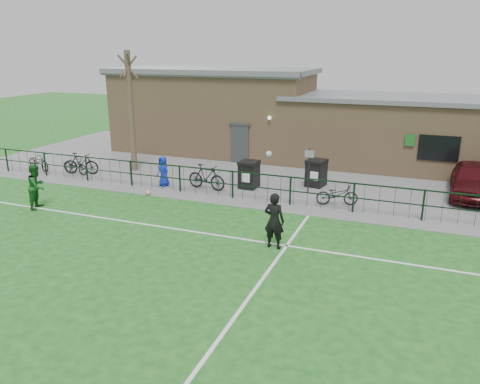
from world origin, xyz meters
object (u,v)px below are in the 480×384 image
(wheelie_bin_left, at_px, (249,175))
(bicycle_d, at_px, (206,177))
(outfield_player, at_px, (37,186))
(wheelie_bin_right, at_px, (316,174))
(car_maroon, at_px, (473,180))
(bicycle_e, at_px, (337,195))
(bicycle_b, at_px, (81,163))
(spectator_child, at_px, (163,171))
(ball_ground, at_px, (148,193))
(bicycle_a, at_px, (39,162))
(bicycle_c, at_px, (75,165))
(bare_tree, at_px, (131,112))
(sign_post, at_px, (309,171))

(wheelie_bin_left, bearing_deg, bicycle_d, -148.24)
(outfield_player, bearing_deg, wheelie_bin_right, -69.78)
(car_maroon, xyz_separation_m, outfield_player, (-16.12, -7.82, 0.13))
(bicycle_e, xyz_separation_m, outfield_player, (-10.98, -4.56, 0.43))
(bicycle_b, distance_m, spectator_child, 4.93)
(bicycle_e, bearing_deg, outfield_player, 94.41)
(spectator_child, relative_size, ball_ground, 5.80)
(ball_ground, bearing_deg, bicycle_b, 159.84)
(car_maroon, distance_m, bicycle_a, 20.73)
(bicycle_c, bearing_deg, bicycle_e, -80.41)
(bicycle_b, bearing_deg, spectator_child, -107.59)
(bare_tree, xyz_separation_m, outfield_player, (-0.21, -6.42, -2.12))
(bicycle_a, relative_size, ball_ground, 7.38)
(bare_tree, xyz_separation_m, car_maroon, (15.91, 1.40, -2.25))
(spectator_child, bearing_deg, bare_tree, 163.96)
(bicycle_a, relative_size, bicycle_c, 1.04)
(spectator_child, bearing_deg, car_maroon, 32.84)
(bicycle_a, bearing_deg, wheelie_bin_left, -68.99)
(sign_post, distance_m, outfield_player, 11.11)
(car_maroon, distance_m, bicycle_d, 11.42)
(bicycle_c, xyz_separation_m, ball_ground, (5.33, -1.76, -0.35))
(bare_tree, height_order, ball_ground, bare_tree)
(bicycle_b, height_order, bicycle_e, bicycle_b)
(wheelie_bin_right, xyz_separation_m, spectator_child, (-6.52, -2.51, 0.12))
(bicycle_e, relative_size, spectator_child, 1.20)
(wheelie_bin_right, bearing_deg, sign_post, -81.82)
(bare_tree, relative_size, bicycle_d, 3.19)
(bicycle_d, xyz_separation_m, spectator_child, (-2.08, -0.20, 0.13))
(bicycle_d, bearing_deg, wheelie_bin_left, -53.49)
(ball_ground, bearing_deg, wheelie_bin_right, 31.81)
(bicycle_b, relative_size, outfield_player, 1.02)
(bicycle_a, bearing_deg, spectator_child, -75.09)
(bicycle_d, distance_m, bicycle_e, 5.83)
(bicycle_c, relative_size, spectator_child, 1.23)
(bare_tree, height_order, bicycle_d, bare_tree)
(bicycle_c, bearing_deg, sign_post, -74.97)
(sign_post, xyz_separation_m, ball_ground, (-6.37, -2.72, -0.90))
(car_maroon, xyz_separation_m, spectator_child, (-13.04, -3.36, -0.04))
(sign_post, height_order, outfield_player, sign_post)
(bare_tree, distance_m, spectator_child, 4.16)
(bicycle_a, distance_m, outfield_player, 6.32)
(bicycle_d, height_order, ball_ground, bicycle_d)
(bare_tree, height_order, bicycle_e, bare_tree)
(ball_ground, bearing_deg, bicycle_c, 161.73)
(bare_tree, bearing_deg, bicycle_d, -19.65)
(wheelie_bin_left, height_order, bicycle_e, wheelie_bin_left)
(sign_post, relative_size, car_maroon, 0.47)
(outfield_player, bearing_deg, ball_ground, -62.53)
(bicycle_c, xyz_separation_m, bicycle_e, (13.15, -0.17, -0.01))
(bicycle_b, bearing_deg, wheelie_bin_left, -98.33)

